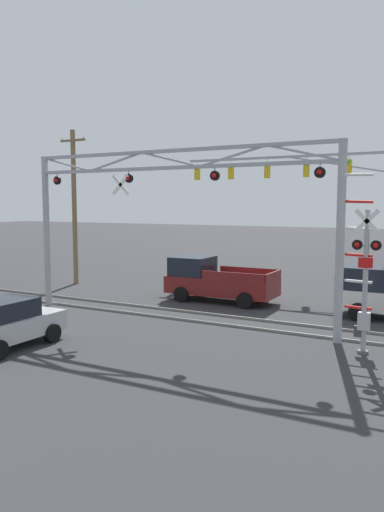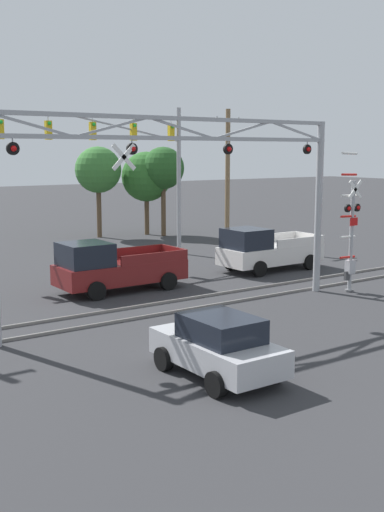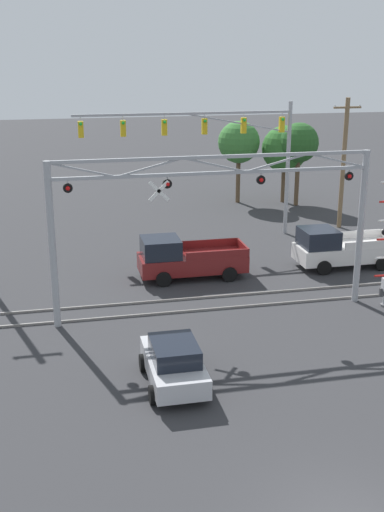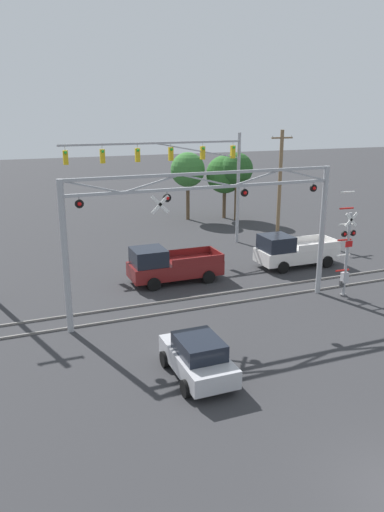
{
  "view_description": "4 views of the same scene",
  "coord_description": "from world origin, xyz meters",
  "px_view_note": "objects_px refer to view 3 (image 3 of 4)",
  "views": [
    {
      "loc": [
        10.28,
        -3.43,
        4.73
      ],
      "look_at": [
        -0.61,
        16.66,
        2.37
      ],
      "focal_mm": 35.0,
      "sensor_mm": 36.0,
      "label": 1
    },
    {
      "loc": [
        -12.46,
        -4.74,
        5.74
      ],
      "look_at": [
        2.19,
        16.27,
        1.55
      ],
      "focal_mm": 45.0,
      "sensor_mm": 36.0,
      "label": 2
    },
    {
      "loc": [
        -6.42,
        -11.5,
        10.97
      ],
      "look_at": [
        -1.2,
        12.57,
        3.05
      ],
      "focal_mm": 45.0,
      "sensor_mm": 36.0,
      "label": 3
    },
    {
      "loc": [
        -9.29,
        -7.63,
        9.69
      ],
      "look_at": [
        -0.28,
        14.89,
        2.54
      ],
      "focal_mm": 35.0,
      "sensor_mm": 36.0,
      "label": 4
    }
  ],
  "objects_px": {
    "sedan_waiting": "(174,363)",
    "background_tree_far_right_verge": "(285,149)",
    "utility_pole_right": "(343,162)",
    "background_tree_far_left_verge": "(239,143)",
    "pickup_truck_following": "(339,249)",
    "background_tree_beyond_span": "(299,143)",
    "traffic_signal_span": "(227,141)",
    "pickup_truck_lead": "(185,259)",
    "crossing_gantry": "(214,211)"
  },
  "relations": [
    {
      "from": "traffic_signal_span",
      "to": "background_tree_beyond_span",
      "type": "xyz_separation_m",
      "value": [
        7.31,
        7.1,
        -1.32
      ]
    },
    {
      "from": "crossing_gantry",
      "to": "background_tree_beyond_span",
      "type": "relative_size",
      "value": 2.26
    },
    {
      "from": "traffic_signal_span",
      "to": "background_tree_far_right_verge",
      "type": "xyz_separation_m",
      "value": [
        6.71,
        8.33,
        -1.89
      ]
    },
    {
      "from": "crossing_gantry",
      "to": "pickup_truck_lead",
      "type": "bearing_deg",
      "value": 93.25
    },
    {
      "from": "background_tree_far_right_verge",
      "to": "sedan_waiting",
      "type": "bearing_deg",
      "value": -117.28
    },
    {
      "from": "pickup_truck_lead",
      "to": "background_tree_far_left_verge",
      "type": "height_order",
      "value": "background_tree_far_left_verge"
    },
    {
      "from": "pickup_truck_following",
      "to": "background_tree_beyond_span",
      "type": "relative_size",
      "value": 0.86
    },
    {
      "from": "crossing_gantry",
      "to": "traffic_signal_span",
      "type": "height_order",
      "value": "traffic_signal_span"
    },
    {
      "from": "traffic_signal_span",
      "to": "pickup_truck_lead",
      "type": "relative_size",
      "value": 2.41
    },
    {
      "from": "sedan_waiting",
      "to": "background_tree_far_right_verge",
      "type": "bearing_deg",
      "value": 62.72
    },
    {
      "from": "utility_pole_right",
      "to": "background_tree_far_left_verge",
      "type": "xyz_separation_m",
      "value": [
        -4.45,
        8.28,
        0.24
      ]
    },
    {
      "from": "traffic_signal_span",
      "to": "background_tree_far_left_verge",
      "type": "xyz_separation_m",
      "value": [
        3.35,
        8.93,
        -1.4
      ]
    },
    {
      "from": "crossing_gantry",
      "to": "pickup_truck_lead",
      "type": "relative_size",
      "value": 2.55
    },
    {
      "from": "background_tree_beyond_span",
      "to": "background_tree_far_right_verge",
      "type": "bearing_deg",
      "value": 115.8
    },
    {
      "from": "background_tree_beyond_span",
      "to": "background_tree_far_left_verge",
      "type": "relative_size",
      "value": 1.0
    },
    {
      "from": "pickup_truck_following",
      "to": "utility_pole_right",
      "type": "distance_m",
      "value": 8.8
    },
    {
      "from": "crossing_gantry",
      "to": "traffic_signal_span",
      "type": "bearing_deg",
      "value": 72.3
    },
    {
      "from": "pickup_truck_lead",
      "to": "sedan_waiting",
      "type": "relative_size",
      "value": 1.4
    },
    {
      "from": "pickup_truck_following",
      "to": "utility_pole_right",
      "type": "relative_size",
      "value": 0.64
    },
    {
      "from": "utility_pole_right",
      "to": "background_tree_beyond_span",
      "type": "bearing_deg",
      "value": 94.39
    },
    {
      "from": "utility_pole_right",
      "to": "pickup_truck_following",
      "type": "bearing_deg",
      "value": -114.87
    },
    {
      "from": "crossing_gantry",
      "to": "utility_pole_right",
      "type": "height_order",
      "value": "utility_pole_right"
    },
    {
      "from": "traffic_signal_span",
      "to": "utility_pole_right",
      "type": "distance_m",
      "value": 8.0
    },
    {
      "from": "background_tree_far_left_verge",
      "to": "background_tree_far_right_verge",
      "type": "xyz_separation_m",
      "value": [
        3.37,
        -0.61,
        -0.49
      ]
    },
    {
      "from": "crossing_gantry",
      "to": "pickup_truck_lead",
      "type": "xyz_separation_m",
      "value": [
        -0.27,
        4.72,
        -3.58
      ]
    },
    {
      "from": "traffic_signal_span",
      "to": "background_tree_far_right_verge",
      "type": "bearing_deg",
      "value": 51.12
    },
    {
      "from": "utility_pole_right",
      "to": "background_tree_far_left_verge",
      "type": "distance_m",
      "value": 9.4
    },
    {
      "from": "pickup_truck_lead",
      "to": "pickup_truck_following",
      "type": "bearing_deg",
      "value": -0.24
    },
    {
      "from": "pickup_truck_following",
      "to": "sedan_waiting",
      "type": "bearing_deg",
      "value": -135.89
    },
    {
      "from": "pickup_truck_lead",
      "to": "background_tree_beyond_span",
      "type": "bearing_deg",
      "value": 50.92
    },
    {
      "from": "background_tree_far_left_verge",
      "to": "background_tree_beyond_span",
      "type": "bearing_deg",
      "value": -24.88
    },
    {
      "from": "pickup_truck_lead",
      "to": "background_tree_beyond_span",
      "type": "distance_m",
      "value": 18.17
    },
    {
      "from": "utility_pole_right",
      "to": "background_tree_far_right_verge",
      "type": "height_order",
      "value": "utility_pole_right"
    },
    {
      "from": "sedan_waiting",
      "to": "traffic_signal_span",
      "type": "bearing_deg",
      "value": 69.4
    },
    {
      "from": "sedan_waiting",
      "to": "background_tree_far_right_verge",
      "type": "relative_size",
      "value": 0.67
    },
    {
      "from": "crossing_gantry",
      "to": "pickup_truck_lead",
      "type": "distance_m",
      "value": 5.93
    },
    {
      "from": "background_tree_beyond_span",
      "to": "pickup_truck_lead",
      "type": "bearing_deg",
      "value": -129.08
    },
    {
      "from": "sedan_waiting",
      "to": "utility_pole_right",
      "type": "bearing_deg",
      "value": 51.46
    },
    {
      "from": "background_tree_far_right_verge",
      "to": "traffic_signal_span",
      "type": "bearing_deg",
      "value": -128.88
    },
    {
      "from": "traffic_signal_span",
      "to": "background_tree_beyond_span",
      "type": "height_order",
      "value": "traffic_signal_span"
    },
    {
      "from": "pickup_truck_following",
      "to": "sedan_waiting",
      "type": "xyz_separation_m",
      "value": [
        -10.86,
        -10.53,
        -0.19
      ]
    },
    {
      "from": "utility_pole_right",
      "to": "background_tree_far_left_verge",
      "type": "height_order",
      "value": "utility_pole_right"
    },
    {
      "from": "utility_pole_right",
      "to": "background_tree_far_right_verge",
      "type": "xyz_separation_m",
      "value": [
        -1.09,
        7.67,
        -0.25
      ]
    },
    {
      "from": "sedan_waiting",
      "to": "utility_pole_right",
      "type": "xyz_separation_m",
      "value": [
        14.3,
        17.95,
        3.43
      ]
    },
    {
      "from": "traffic_signal_span",
      "to": "background_tree_far_left_verge",
      "type": "distance_m",
      "value": 9.64
    },
    {
      "from": "pickup_truck_following",
      "to": "traffic_signal_span",
      "type": "bearing_deg",
      "value": 122.79
    },
    {
      "from": "traffic_signal_span",
      "to": "crossing_gantry",
      "type": "bearing_deg",
      "value": -107.7
    },
    {
      "from": "pickup_truck_lead",
      "to": "background_tree_far_left_verge",
      "type": "bearing_deg",
      "value": 65.11
    },
    {
      "from": "crossing_gantry",
      "to": "pickup_truck_lead",
      "type": "height_order",
      "value": "crossing_gantry"
    },
    {
      "from": "utility_pole_right",
      "to": "background_tree_beyond_span",
      "type": "relative_size",
      "value": 1.36
    }
  ]
}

